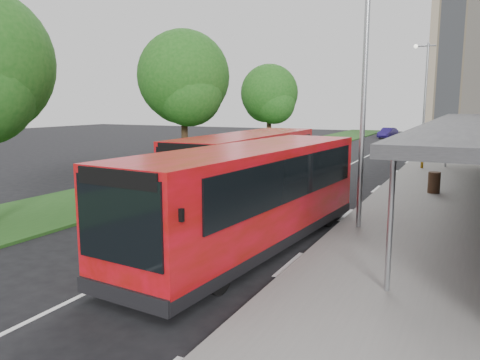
# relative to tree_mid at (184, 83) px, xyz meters

# --- Properties ---
(ground) EXTENTS (120.00, 120.00, 0.00)m
(ground) POSITION_rel_tree_mid_xyz_m (7.01, -9.05, -5.20)
(ground) COLOR black
(ground) RESTS_ON ground
(pavement) EXTENTS (5.00, 80.00, 0.15)m
(pavement) POSITION_rel_tree_mid_xyz_m (13.01, 10.95, -5.12)
(pavement) COLOR slate
(pavement) RESTS_ON ground
(grass_verge) EXTENTS (5.00, 80.00, 0.10)m
(grass_verge) POSITION_rel_tree_mid_xyz_m (0.01, 10.95, -5.15)
(grass_verge) COLOR #1A4215
(grass_verge) RESTS_ON ground
(lane_centre_line) EXTENTS (0.12, 70.00, 0.01)m
(lane_centre_line) POSITION_rel_tree_mid_xyz_m (7.01, 5.95, -5.19)
(lane_centre_line) COLOR silver
(lane_centre_line) RESTS_ON ground
(kerb_dashes) EXTENTS (0.12, 56.00, 0.01)m
(kerb_dashes) POSITION_rel_tree_mid_xyz_m (10.31, 9.95, -5.19)
(kerb_dashes) COLOR silver
(kerb_dashes) RESTS_ON ground
(tree_mid) EXTENTS (5.01, 5.01, 8.05)m
(tree_mid) POSITION_rel_tree_mid_xyz_m (0.00, 0.00, 0.00)
(tree_mid) COLOR black
(tree_mid) RESTS_ON ground
(tree_far) EXTENTS (4.45, 4.45, 7.11)m
(tree_far) POSITION_rel_tree_mid_xyz_m (0.00, 12.00, -0.61)
(tree_far) COLOR black
(tree_far) RESTS_ON ground
(lamp_post_near) EXTENTS (1.44, 0.28, 8.00)m
(lamp_post_near) POSITION_rel_tree_mid_xyz_m (11.13, -7.05, -0.48)
(lamp_post_near) COLOR gray
(lamp_post_near) RESTS_ON pavement
(lamp_post_far) EXTENTS (1.44, 0.28, 8.00)m
(lamp_post_far) POSITION_rel_tree_mid_xyz_m (11.13, 12.95, -0.48)
(lamp_post_far) COLOR gray
(lamp_post_far) RESTS_ON pavement
(bus_main) EXTENTS (3.44, 10.43, 2.90)m
(bus_main) POSITION_rel_tree_mid_xyz_m (8.83, -10.16, -3.71)
(bus_main) COLOR red
(bus_main) RESTS_ON ground
(bus_second) EXTENTS (2.74, 10.12, 2.85)m
(bus_second) POSITION_rel_tree_mid_xyz_m (6.01, -4.39, -3.74)
(bus_second) COLOR red
(bus_second) RESTS_ON ground
(litter_bin) EXTENTS (0.59, 0.59, 0.94)m
(litter_bin) POSITION_rel_tree_mid_xyz_m (12.94, 0.26, -4.58)
(litter_bin) COLOR #382417
(litter_bin) RESTS_ON pavement
(bollard) EXTENTS (0.21, 0.21, 1.04)m
(bollard) POSITION_rel_tree_mid_xyz_m (11.66, 8.68, -4.53)
(bollard) COLOR orange
(bollard) RESTS_ON pavement
(car_near) EXTENTS (2.36, 3.59, 1.14)m
(car_near) POSITION_rel_tree_mid_xyz_m (9.22, 27.82, -4.63)
(car_near) COLOR #530C0B
(car_near) RESTS_ON ground
(car_far) EXTENTS (1.96, 3.93, 1.24)m
(car_far) POSITION_rel_tree_mid_xyz_m (5.23, 36.07, -4.58)
(car_far) COLOR navy
(car_far) RESTS_ON ground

